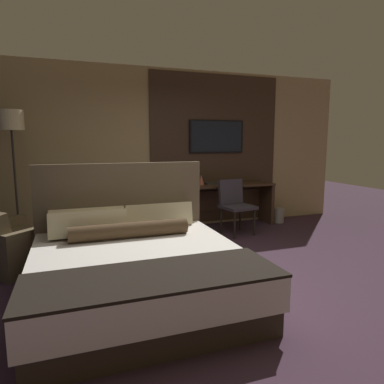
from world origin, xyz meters
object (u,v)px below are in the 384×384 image
(armchair_by_window, at_px, (14,247))
(vase_tall, at_px, (192,178))
(desk, at_px, (220,197))
(book, at_px, (211,183))
(floor_lamp, at_px, (12,132))
(vase_short, at_px, (201,180))
(waste_bin, at_px, (278,215))
(desk_chair, at_px, (235,201))
(bed, at_px, (136,265))
(tv, at_px, (217,137))

(armchair_by_window, relative_size, vase_tall, 4.62)
(desk, relative_size, book, 8.25)
(desk, relative_size, floor_lamp, 1.00)
(floor_lamp, distance_m, vase_short, 3.06)
(floor_lamp, distance_m, waste_bin, 4.74)
(desk_chair, distance_m, vase_tall, 0.84)
(desk, distance_m, desk_chair, 0.55)
(vase_short, distance_m, book, 0.21)
(desk, bearing_deg, waste_bin, -6.09)
(floor_lamp, height_order, vase_tall, floor_lamp)
(floor_lamp, height_order, vase_short, floor_lamp)
(desk, height_order, floor_lamp, floor_lamp)
(bed, distance_m, desk, 3.10)
(desk_chair, bearing_deg, waste_bin, 10.48)
(bed, height_order, tv, tv)
(vase_tall, xyz_separation_m, book, (0.40, 0.10, -0.12))
(bed, xyz_separation_m, waste_bin, (3.16, 2.25, -0.18))
(bed, height_order, desk_chair, bed)
(bed, bearing_deg, floor_lamp, 121.64)
(desk_chair, xyz_separation_m, vase_short, (-0.38, 0.57, 0.32))
(desk, xyz_separation_m, desk_chair, (0.02, -0.55, 0.02))
(tv, bearing_deg, floor_lamp, -172.76)
(tv, distance_m, vase_short, 0.87)
(vase_tall, distance_m, vase_short, 0.22)
(book, bearing_deg, floor_lamp, -175.24)
(book, bearing_deg, tv, 43.91)
(floor_lamp, relative_size, vase_tall, 7.43)
(tv, bearing_deg, desk, -90.00)
(vase_short, bearing_deg, armchair_by_window, -159.63)
(desk, xyz_separation_m, vase_tall, (-0.57, -0.07, 0.38))
(waste_bin, bearing_deg, book, 173.22)
(desk_chair, relative_size, waste_bin, 3.26)
(desk, relative_size, armchair_by_window, 1.61)
(floor_lamp, bearing_deg, vase_tall, 3.39)
(bed, xyz_separation_m, desk, (1.99, 2.37, 0.21))
(desk_chair, relative_size, vase_tall, 3.42)
(bed, relative_size, vase_short, 11.98)
(desk, bearing_deg, vase_tall, -173.43)
(desk, height_order, vase_short, vase_short)
(desk_chair, distance_m, vase_short, 0.76)
(bed, distance_m, waste_bin, 3.88)
(bed, height_order, vase_tall, bed)
(book, bearing_deg, desk, -11.67)
(armchair_by_window, distance_m, vase_tall, 2.95)
(desk_chair, height_order, floor_lamp, floor_lamp)
(desk, height_order, tv, tv)
(vase_short, distance_m, waste_bin, 1.71)
(armchair_by_window, xyz_separation_m, book, (3.10, 1.09, 0.54))
(desk, distance_m, book, 0.31)
(desk_chair, height_order, vase_short, vase_short)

